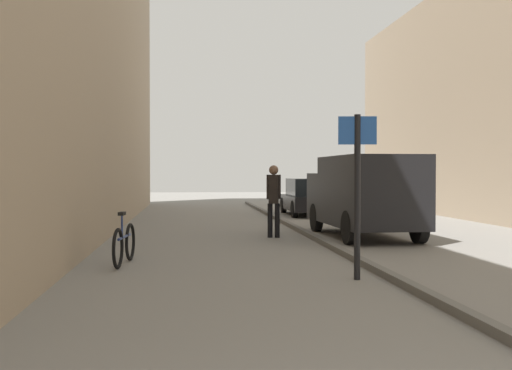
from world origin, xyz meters
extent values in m
plane|color=gray|center=(0.00, 12.00, 0.00)|extent=(80.00, 80.00, 0.00)
cube|color=#615F5B|center=(1.58, 12.00, 0.06)|extent=(0.16, 40.00, 0.12)
cylinder|color=black|center=(0.72, 14.13, 0.44)|extent=(0.13, 0.13, 0.88)
cylinder|color=black|center=(0.54, 14.17, 0.44)|extent=(0.13, 0.13, 0.88)
cube|color=black|center=(0.63, 14.15, 1.26)|extent=(0.29, 0.26, 0.75)
cylinder|color=black|center=(0.76, 14.12, 1.31)|extent=(0.11, 0.11, 0.64)
cylinder|color=black|center=(0.50, 14.18, 1.31)|extent=(0.11, 0.11, 0.64)
sphere|color=brown|center=(0.63, 14.15, 1.76)|extent=(0.24, 0.24, 0.24)
cube|color=black|center=(3.00, 13.44, 1.22)|extent=(2.01, 3.56, 1.77)
cube|color=black|center=(2.93, 15.87, 1.00)|extent=(1.95, 1.42, 1.33)
cube|color=black|center=(2.91, 16.35, 1.30)|extent=(1.60, 0.09, 0.58)
cylinder|color=black|center=(2.08, 15.71, 0.40)|extent=(0.24, 0.81, 0.80)
cylinder|color=black|center=(3.79, 15.76, 0.40)|extent=(0.24, 0.81, 0.80)
cylinder|color=black|center=(2.18, 12.36, 0.40)|extent=(0.24, 0.81, 0.80)
cylinder|color=black|center=(3.89, 12.41, 0.40)|extent=(0.24, 0.81, 0.80)
cube|color=black|center=(3.21, 22.59, 0.49)|extent=(1.84, 4.22, 0.55)
cube|color=black|center=(3.21, 22.59, 1.11)|extent=(1.54, 2.54, 0.68)
cylinder|color=black|center=(2.40, 24.03, 0.32)|extent=(0.21, 0.64, 0.64)
cylinder|color=black|center=(4.04, 24.01, 0.32)|extent=(0.21, 0.64, 0.64)
cylinder|color=black|center=(2.37, 21.17, 0.32)|extent=(0.21, 0.64, 0.64)
cylinder|color=black|center=(4.01, 21.15, 0.32)|extent=(0.21, 0.64, 0.64)
cylinder|color=black|center=(1.06, 7.66, 1.30)|extent=(0.10, 0.10, 2.60)
cube|color=#2659B2|center=(1.06, 7.66, 2.35)|extent=(0.60, 0.11, 0.44)
torus|color=black|center=(-2.69, 10.21, 0.36)|extent=(0.14, 0.72, 0.72)
torus|color=black|center=(-2.81, 9.17, 0.36)|extent=(0.14, 0.72, 0.72)
cylinder|color=navy|center=(-2.75, 9.69, 0.51)|extent=(0.16, 0.94, 0.05)
cylinder|color=navy|center=(-2.77, 9.50, 0.73)|extent=(0.04, 0.04, 0.40)
cube|color=black|center=(-2.77, 9.50, 0.95)|extent=(0.13, 0.25, 0.06)
camera|label=1|loc=(-1.59, -1.95, 1.69)|focal=43.98mm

